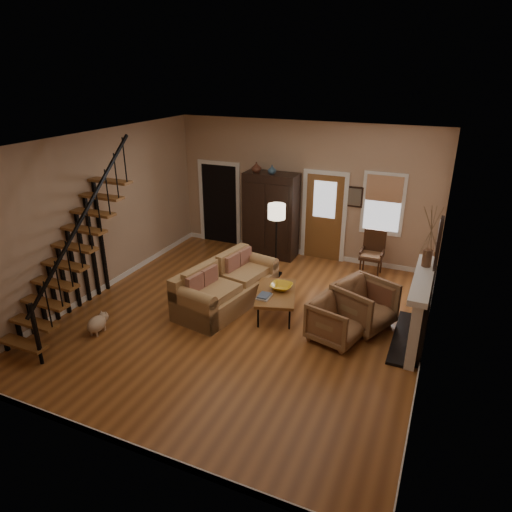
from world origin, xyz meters
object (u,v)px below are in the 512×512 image
at_px(coffee_table, 276,303).
at_px(armchair_left, 336,320).
at_px(armoire, 271,215).
at_px(armchair_right, 364,305).
at_px(side_chair, 372,254).
at_px(sofa, 227,285).
at_px(floor_lamp, 276,241).

xyz_separation_m(coffee_table, armchair_left, (1.29, -0.43, 0.15)).
xyz_separation_m(armoire, armchair_right, (2.84, -2.50, -0.62)).
relative_size(coffee_table, side_chair, 1.20).
height_order(armchair_left, side_chair, side_chair).
height_order(sofa, armchair_left, sofa).
relative_size(coffee_table, armchair_right, 1.29).
distance_m(sofa, armchair_left, 2.35).
relative_size(armoire, sofa, 0.91).
relative_size(armchair_left, floor_lamp, 0.50).
xyz_separation_m(armchair_left, side_chair, (0.05, 2.96, 0.13)).
height_order(armchair_left, floor_lamp, floor_lamp).
bearing_deg(floor_lamp, coffee_table, -68.60).
bearing_deg(side_chair, armchair_left, -91.00).
bearing_deg(side_chair, sofa, -132.63).
bearing_deg(armoire, armchair_right, -41.35).
relative_size(armoire, armchair_right, 2.21).
height_order(coffee_table, armchair_left, armchair_left).
xyz_separation_m(coffee_table, floor_lamp, (-0.65, 1.65, 0.61)).
bearing_deg(sofa, armchair_right, 16.28).
xyz_separation_m(armoire, coffee_table, (1.21, -2.73, -0.81)).
bearing_deg(side_chair, coffee_table, -117.89).
bearing_deg(armchair_right, sofa, 119.47).
distance_m(armoire, armchair_right, 3.84).
relative_size(coffee_table, floor_lamp, 0.73).
bearing_deg(coffee_table, armchair_left, -18.26).
relative_size(sofa, coffee_table, 1.87).
xyz_separation_m(armchair_left, armchair_right, (0.34, 0.66, 0.05)).
relative_size(sofa, armchair_right, 2.42).
height_order(armchair_right, side_chair, side_chair).
distance_m(armchair_left, side_chair, 2.96).
distance_m(armchair_left, armchair_right, 0.74).
relative_size(armoire, floor_lamp, 1.25).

